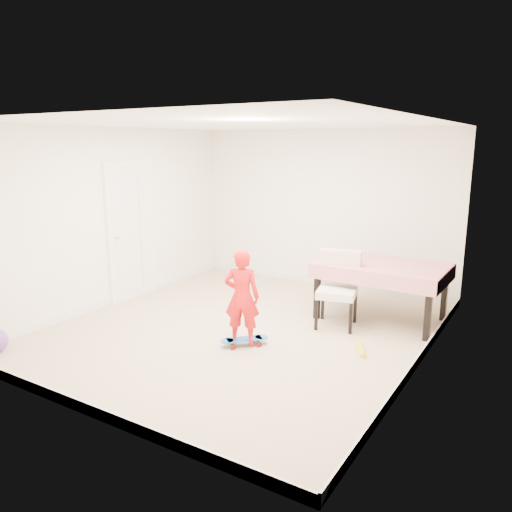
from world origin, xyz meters
The scene contains 16 objects.
ground centered at (0.00, 0.00, 0.00)m, with size 5.00×5.00×0.00m, color tan.
ceiling centered at (0.00, 0.00, 2.58)m, with size 4.50×5.00×0.04m, color white.
wall_back centered at (0.00, 2.48, 1.30)m, with size 4.50×0.04×2.60m, color white.
wall_front centered at (0.00, -2.48, 1.30)m, with size 4.50×0.04×2.60m, color white.
wall_left centered at (-2.23, 0.00, 1.30)m, with size 0.04×5.00×2.60m, color white.
wall_right centered at (2.23, 0.00, 1.30)m, with size 0.04×5.00×2.60m, color white.
door centered at (-2.22, 0.30, 1.02)m, with size 0.10×0.94×2.11m, color white.
baseboard_back centered at (0.00, 2.49, 0.06)m, with size 4.50×0.02×0.12m, color white.
baseboard_front centered at (0.00, -2.49, 0.06)m, with size 4.50×0.02×0.12m, color white.
baseboard_left centered at (-2.24, 0.00, 0.06)m, with size 0.02×5.00×0.12m, color white.
baseboard_right centered at (2.24, 0.00, 0.06)m, with size 0.02×5.00×0.12m, color white.
dining_table centered at (1.41, 1.31, 0.40)m, with size 1.68×1.06×0.79m, color red, non-canonical shape.
dining_chair centered at (1.01, 0.74, 0.50)m, with size 0.54×0.62×0.99m, color silver, non-canonical shape.
skateboard centered at (0.33, -0.44, 0.04)m, with size 0.58×0.21×0.09m, color #1B7BEC, non-canonical shape.
child centered at (0.31, -0.45, 0.57)m, with size 0.42×0.27×1.15m, color red.
foam_toy centered at (1.58, 0.12, 0.03)m, with size 0.06×0.06×0.40m, color yellow.
Camera 1 is at (3.37, -5.13, 2.36)m, focal length 35.00 mm.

